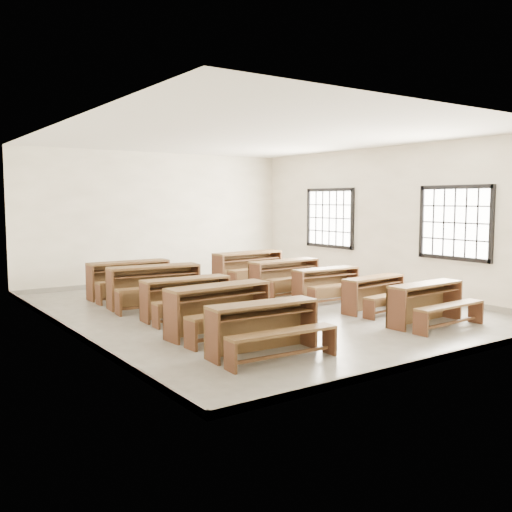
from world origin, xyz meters
TOP-DOWN VIEW (x-y plane):
  - room at (0.09, 0.00)m, footprint 8.50×8.50m
  - desk_set_0 at (-1.73, -2.69)m, footprint 1.58×0.88m
  - desk_set_1 at (-1.62, -1.40)m, footprint 1.75×0.99m
  - desk_set_2 at (-1.47, -0.03)m, footprint 1.59×0.86m
  - desk_set_3 at (-1.46, 1.28)m, footprint 1.83×1.07m
  - desk_set_4 at (-1.46, 2.53)m, footprint 1.71×0.90m
  - desk_set_5 at (1.54, -2.72)m, footprint 1.55×0.85m
  - desk_set_6 at (1.68, -1.43)m, footprint 1.49×0.89m
  - desk_set_7 at (1.70, -0.10)m, footprint 1.50×0.82m
  - desk_set_8 at (1.48, 0.99)m, footprint 1.69×0.93m
  - desk_set_9 at (1.56, 2.53)m, footprint 1.85×1.05m

SIDE VIEW (x-z plane):
  - desk_set_6 at x=1.68m, z-range 0.05..0.69m
  - desk_set_7 at x=1.70m, z-range 0.05..0.72m
  - desk_set_5 at x=1.54m, z-range 0.06..0.74m
  - desk_set_0 at x=-1.73m, z-range 0.06..0.75m
  - desk_set_2 at x=-1.47m, z-range 0.06..0.76m
  - desk_set_8 at x=1.48m, z-range 0.06..0.81m
  - desk_set_1 at x=-1.62m, z-range 0.06..0.82m
  - desk_set_4 at x=-1.46m, z-range 0.06..0.83m
  - desk_set_3 at x=-1.46m, z-range 0.07..0.85m
  - desk_set_9 at x=1.56m, z-range 0.07..0.87m
  - room at x=0.09m, z-range 0.54..3.74m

